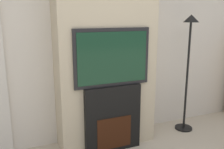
{
  "coord_description": "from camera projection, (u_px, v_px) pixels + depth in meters",
  "views": [
    {
      "loc": [
        -1.07,
        -0.97,
        1.6
      ],
      "look_at": [
        0.0,
        1.59,
        0.94
      ],
      "focal_mm": 40.0,
      "sensor_mm": 36.0,
      "label": 1
    }
  ],
  "objects": [
    {
      "name": "wall_back",
      "position": [
        99.0,
        36.0,
        3.16
      ],
      "size": [
        6.0,
        0.06,
        2.7
      ],
      "color": "silver",
      "rests_on": "ground_plane"
    },
    {
      "name": "television",
      "position": [
        112.0,
        58.0,
        2.81
      ],
      "size": [
        0.9,
        0.07,
        0.66
      ],
      "color": "black",
      "rests_on": "fireplace"
    },
    {
      "name": "floor_lamp",
      "position": [
        189.0,
        54.0,
        3.36
      ],
      "size": [
        0.24,
        0.24,
        1.61
      ],
      "color": "black",
      "rests_on": "ground_plane"
    },
    {
      "name": "chimney_breast",
      "position": [
        105.0,
        37.0,
        2.95
      ],
      "size": [
        1.19,
        0.41,
        2.7
      ],
      "color": "beige",
      "rests_on": "ground_plane"
    },
    {
      "name": "fireplace",
      "position": [
        112.0,
        118.0,
        2.98
      ],
      "size": [
        0.69,
        0.15,
        0.81
      ],
      "color": "black",
      "rests_on": "ground_plane"
    }
  ]
}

